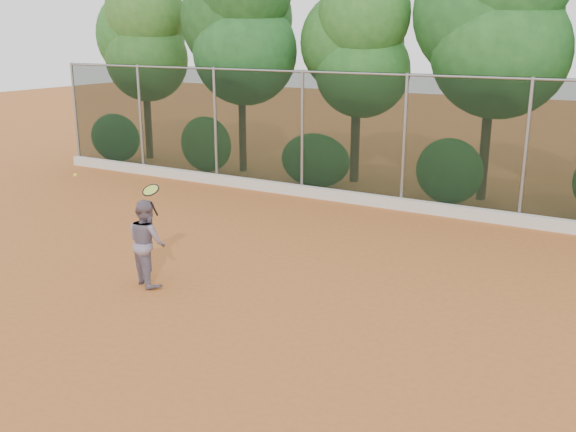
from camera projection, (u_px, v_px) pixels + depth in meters
The scene contains 7 objects.
ground at pixel (259, 298), 11.18m from camera, with size 80.00×80.00×0.00m, color #AF6029.
concrete_curb at pixel (399, 204), 16.82m from camera, with size 24.00×0.20×0.30m, color silver.
tennis_player at pixel (147, 242), 11.63m from camera, with size 0.78×0.60×1.60m, color slate.
chainlink_fence at pixel (404, 138), 16.50m from camera, with size 24.09×0.09×3.50m.
foliage_backdrop at pixel (415, 35), 17.72m from camera, with size 23.70×3.63×7.55m.
tennis_racket at pixel (151, 192), 11.09m from camera, with size 0.33×0.31×0.59m.
tennis_ball_in_flight at pixel (75, 175), 12.61m from camera, with size 0.07×0.07×0.07m.
Camera 1 is at (5.61, -8.72, 4.44)m, focal length 40.00 mm.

